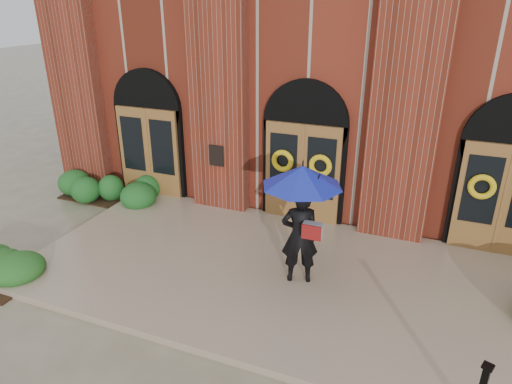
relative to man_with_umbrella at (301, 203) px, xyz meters
The scene contains 6 objects.
ground 2.02m from the man_with_umbrella, behind, with size 90.00×90.00×0.00m, color gray.
landing 1.95m from the man_with_umbrella, behind, with size 10.00×5.30×0.15m, color gray.
church_building 8.95m from the man_with_umbrella, 95.02° to the left, with size 16.20×12.53×7.00m.
man_with_umbrella is the anchor object (origin of this frame).
hedge_wall_left 6.86m from the man_with_umbrella, 160.98° to the left, with size 2.73×1.09×0.70m, color #1C551F.
hedge_front_left 6.41m from the man_with_umbrella, 161.02° to the right, with size 1.50×1.28×0.53m, color #22591E.
Camera 1 is at (2.90, -7.55, 5.44)m, focal length 32.00 mm.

